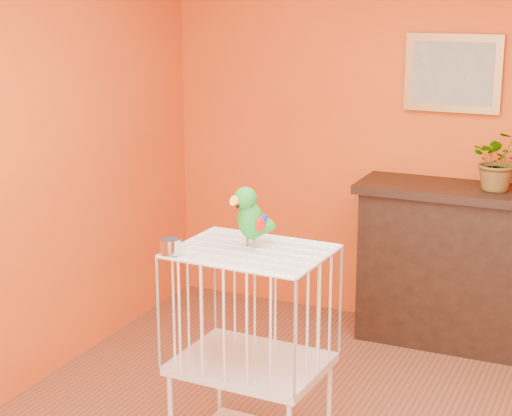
% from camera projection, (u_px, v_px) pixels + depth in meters
% --- Properties ---
extents(room_shell, '(4.50, 4.50, 4.50)m').
position_uv_depth(room_shell, '(339.00, 161.00, 3.57)').
color(room_shell, '#D55314').
rests_on(room_shell, ground).
extents(console_cabinet, '(1.43, 0.51, 1.06)m').
position_uv_depth(console_cabinet, '(466.00, 267.00, 5.52)').
color(console_cabinet, black).
rests_on(console_cabinet, ground).
extents(potted_plant, '(0.45, 0.47, 0.30)m').
position_uv_depth(potted_plant, '(499.00, 167.00, 5.28)').
color(potted_plant, '#26722D').
rests_on(potted_plant, console_cabinet).
extents(framed_picture, '(0.62, 0.04, 0.50)m').
position_uv_depth(framed_picture, '(453.00, 73.00, 5.48)').
color(framed_picture, '#A07339').
rests_on(framed_picture, room_shell).
extents(birdcage, '(0.72, 0.57, 1.09)m').
position_uv_depth(birdcage, '(251.00, 353.00, 4.15)').
color(birdcage, silver).
rests_on(birdcage, ground).
extents(feed_cup, '(0.10, 0.10, 0.07)m').
position_uv_depth(feed_cup, '(170.00, 246.00, 3.95)').
color(feed_cup, silver).
rests_on(feed_cup, birdcage).
extents(parrot, '(0.17, 0.27, 0.30)m').
position_uv_depth(parrot, '(250.00, 216.00, 4.03)').
color(parrot, '#59544C').
rests_on(parrot, birdcage).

